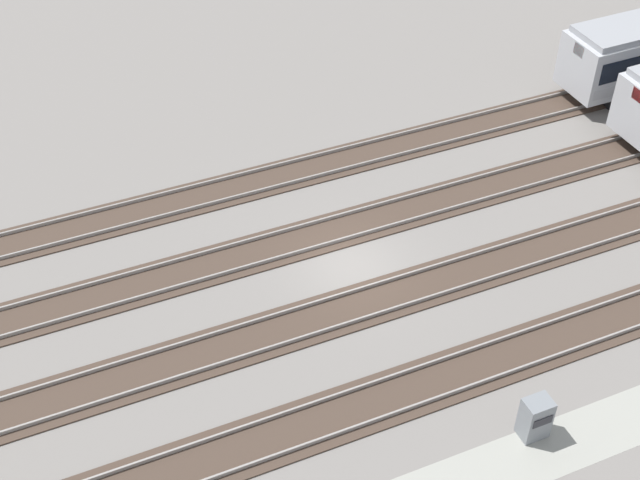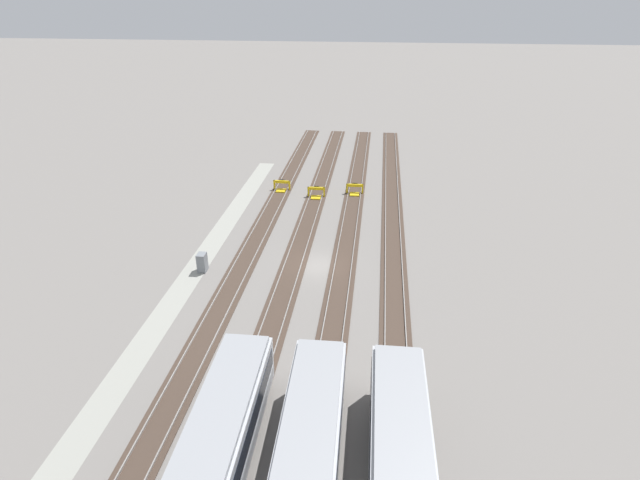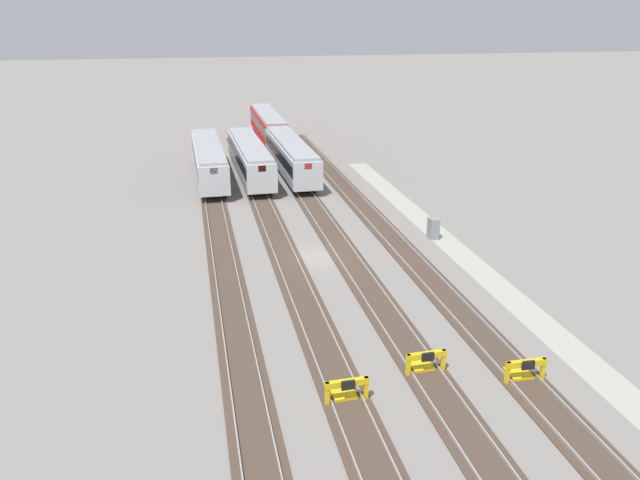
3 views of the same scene
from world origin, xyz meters
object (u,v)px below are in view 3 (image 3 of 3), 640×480
(bumper_stop_middle_track, at_px, (345,389))
(subway_car_front_row_leftmost, at_px, (291,156))
(electrical_cabinet, at_px, (433,228))
(subway_car_front_row_right_inner, at_px, (268,125))
(subway_car_front_row_centre, at_px, (209,160))
(bumper_stop_nearest_track, at_px, (523,369))
(bumper_stop_near_inner_track, at_px, (424,361))
(subway_car_front_row_left_inner, at_px, (250,158))

(bumper_stop_middle_track, bearing_deg, subway_car_front_row_leftmost, -6.03)
(electrical_cabinet, bearing_deg, subway_car_front_row_right_inner, 10.30)
(subway_car_front_row_centre, height_order, bumper_stop_nearest_track, subway_car_front_row_centre)
(bumper_stop_nearest_track, xyz_separation_m, bumper_stop_near_inner_track, (1.65, 4.31, 0.00))
(bumper_stop_middle_track, bearing_deg, subway_car_front_row_centre, 5.96)
(electrical_cabinet, bearing_deg, bumper_stop_near_inner_track, 157.05)
(bumper_stop_nearest_track, distance_m, bumper_stop_near_inner_track, 4.62)
(bumper_stop_near_inner_track, bearing_deg, bumper_stop_middle_track, 109.32)
(subway_car_front_row_leftmost, relative_size, electrical_cabinet, 11.28)
(subway_car_front_row_right_inner, height_order, bumper_stop_near_inner_track, subway_car_front_row_right_inner)
(electrical_cabinet, bearing_deg, subway_car_front_row_centre, 36.58)
(bumper_stop_nearest_track, height_order, bumper_stop_near_inner_track, same)
(subway_car_front_row_centre, bearing_deg, electrical_cabinet, -143.42)
(bumper_stop_middle_track, bearing_deg, electrical_cabinet, -31.62)
(subway_car_front_row_left_inner, relative_size, bumper_stop_middle_track, 9.00)
(subway_car_front_row_right_inner, height_order, electrical_cabinet, subway_car_front_row_right_inner)
(subway_car_front_row_centre, distance_m, subway_car_front_row_right_inner, 20.85)
(subway_car_front_row_left_inner, distance_m, bumper_stop_nearest_track, 41.60)
(bumper_stop_middle_track, distance_m, electrical_cabinet, 22.35)
(subway_car_front_row_left_inner, xyz_separation_m, bumper_stop_near_inner_track, (-39.01, -4.33, -1.53))
(subway_car_front_row_centre, bearing_deg, bumper_stop_middle_track, -174.04)
(subway_car_front_row_left_inner, height_order, subway_car_front_row_right_inner, same)
(subway_car_front_row_centre, bearing_deg, bumper_stop_near_inner_track, -167.66)
(subway_car_front_row_leftmost, bearing_deg, bumper_stop_middle_track, 173.97)
(bumper_stop_near_inner_track, bearing_deg, electrical_cabinet, -22.95)
(subway_car_front_row_left_inner, xyz_separation_m, bumper_stop_nearest_track, (-40.66, -8.64, -1.53))
(subway_car_front_row_left_inner, distance_m, bumper_stop_near_inner_track, 39.28)
(subway_car_front_row_leftmost, bearing_deg, subway_car_front_row_centre, 90.00)
(subway_car_front_row_centre, xyz_separation_m, bumper_stop_near_inner_track, (-39.01, -8.53, -1.53))
(subway_car_front_row_left_inner, bearing_deg, bumper_stop_middle_track, -179.96)
(bumper_stop_near_inner_track, bearing_deg, bumper_stop_nearest_track, -110.97)
(subway_car_front_row_left_inner, relative_size, electrical_cabinet, 11.29)
(bumper_stop_nearest_track, bearing_deg, subway_car_front_row_leftmost, 6.09)
(subway_car_front_row_centre, height_order, electrical_cabinet, subway_car_front_row_centre)
(subway_car_front_row_right_inner, distance_m, bumper_stop_nearest_track, 59.83)
(subway_car_front_row_left_inner, distance_m, bumper_stop_middle_track, 40.54)
(subway_car_front_row_left_inner, xyz_separation_m, electrical_cabinet, (-21.49, -11.75, -1.24))
(subway_car_front_row_right_inner, relative_size, bumper_stop_middle_track, 8.97)
(subway_car_front_row_centre, xyz_separation_m, electrical_cabinet, (-21.49, -15.95, -1.24))
(electrical_cabinet, bearing_deg, subway_car_front_row_leftmost, 19.10)
(bumper_stop_nearest_track, height_order, electrical_cabinet, electrical_cabinet)
(subway_car_front_row_centre, relative_size, electrical_cabinet, 11.27)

